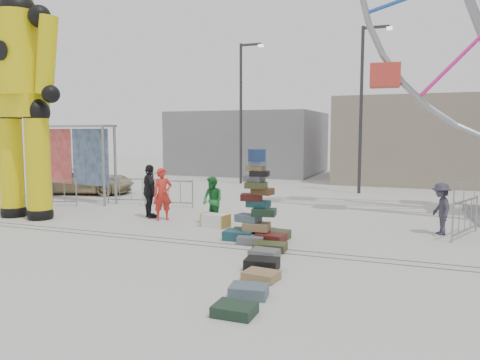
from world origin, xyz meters
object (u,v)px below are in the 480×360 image
at_px(pedestrian_red, 163,194).
at_px(parked_suv, 86,181).
at_px(suitcase_tower, 257,215).
at_px(banner_scaffold, 72,144).
at_px(lamp_post_right, 363,101).
at_px(barricade_wheel_back, 474,196).
at_px(pedestrian_green, 213,201).
at_px(crash_test_dummy, 21,88).
at_px(barricade_dummy_a, 52,192).
at_px(pedestrian_black, 150,191).
at_px(barricade_dummy_b, 131,191).
at_px(lamp_post_left, 242,106).
at_px(barricade_wheel_front, 465,218).
at_px(barricade_dummy_c, 169,193).
at_px(pedestrian_grey, 441,209).
at_px(steamer_trunk, 215,220).

height_order(pedestrian_red, parked_suv, pedestrian_red).
bearing_deg(suitcase_tower, banner_scaffold, 157.84).
xyz_separation_m(lamp_post_right, barricade_wheel_back, (4.65, -3.64, -3.93)).
relative_size(pedestrian_green, parked_suv, 0.34).
height_order(barricade_wheel_back, parked_suv, parked_suv).
bearing_deg(pedestrian_green, pedestrian_red, -156.95).
height_order(crash_test_dummy, barricade_dummy_a, crash_test_dummy).
bearing_deg(banner_scaffold, pedestrian_black, -14.94).
distance_m(barricade_dummy_b, pedestrian_red, 4.06).
xyz_separation_m(lamp_post_left, barricade_wheel_front, (10.95, -10.71, -3.93)).
distance_m(barricade_wheel_front, parked_suv, 16.88).
height_order(suitcase_tower, pedestrian_green, suitcase_tower).
bearing_deg(pedestrian_red, banner_scaffold, 114.75).
distance_m(barricade_dummy_c, parked_suv, 6.19).
bearing_deg(pedestrian_black, barricade_wheel_front, -136.34).
distance_m(crash_test_dummy, banner_scaffold, 4.44).
xyz_separation_m(crash_test_dummy, barricade_dummy_c, (3.42, 3.92, -3.95)).
bearing_deg(banner_scaffold, suitcase_tower, -14.53).
height_order(suitcase_tower, crash_test_dummy, crash_test_dummy).
relative_size(barricade_dummy_c, barricade_wheel_front, 1.00).
distance_m(barricade_dummy_c, pedestrian_red, 2.82).
bearing_deg(barricade_dummy_a, pedestrian_red, -27.73).
bearing_deg(pedestrian_grey, barricade_dummy_b, -114.94).
relative_size(lamp_post_left, suitcase_tower, 3.16).
bearing_deg(barricade_dummy_a, pedestrian_black, -26.79).
bearing_deg(pedestrian_grey, barricade_dummy_a, -107.16).
relative_size(banner_scaffold, barricade_wheel_front, 2.30).
height_order(barricade_wheel_front, pedestrian_green, pedestrian_green).
bearing_deg(parked_suv, barricade_wheel_front, -117.44).
bearing_deg(pedestrian_black, barricade_dummy_c, -35.83).
distance_m(barricade_dummy_c, pedestrian_black, 2.42).
bearing_deg(parked_suv, banner_scaffold, -167.17).
bearing_deg(steamer_trunk, pedestrian_grey, 23.25).
bearing_deg(barricade_dummy_b, barricade_dummy_a, -164.64).
bearing_deg(lamp_post_left, barricade_wheel_front, -44.37).
relative_size(barricade_dummy_b, pedestrian_red, 1.12).
bearing_deg(parked_suv, steamer_trunk, -133.35).
relative_size(barricade_wheel_back, pedestrian_black, 1.07).
distance_m(barricade_dummy_a, barricade_dummy_b, 3.13).
xyz_separation_m(lamp_post_left, barricade_dummy_b, (-1.54, -8.96, -3.93)).
distance_m(pedestrian_red, pedestrian_green, 1.90).
xyz_separation_m(lamp_post_left, barricade_dummy_a, (-4.22, -10.57, -3.93)).
height_order(suitcase_tower, steamer_trunk, suitcase_tower).
height_order(pedestrian_green, pedestrian_black, pedestrian_black).
height_order(lamp_post_right, barricade_dummy_a, lamp_post_right).
xyz_separation_m(banner_scaffold, pedestrian_grey, (14.62, -1.40, -1.70)).
distance_m(barricade_dummy_b, parked_suv, 4.44).
bearing_deg(parked_suv, lamp_post_left, -52.89).
height_order(crash_test_dummy, pedestrian_grey, crash_test_dummy).
distance_m(barricade_wheel_front, pedestrian_red, 9.46).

